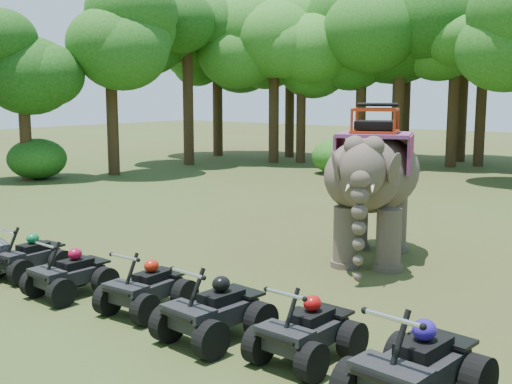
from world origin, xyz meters
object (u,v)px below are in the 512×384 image
(elephant, at_px, (373,183))
(atv_4, at_px, (306,322))
(atv_0, at_px, (28,250))
(atv_5, at_px, (417,355))
(atv_1, at_px, (70,267))
(atv_2, at_px, (146,281))
(atv_3, at_px, (214,302))

(elephant, xyz_separation_m, atv_4, (2.10, -5.87, -1.23))
(atv_0, height_order, atv_5, atv_5)
(atv_0, relative_size, atv_5, 0.82)
(atv_1, height_order, atv_2, atv_2)
(atv_4, bearing_deg, atv_0, -177.52)
(elephant, relative_size, atv_0, 2.85)
(atv_0, distance_m, atv_1, 1.87)
(atv_3, xyz_separation_m, atv_4, (1.60, 0.25, -0.04))
(atv_1, xyz_separation_m, atv_2, (1.87, 0.30, 0.01))
(atv_3, distance_m, atv_4, 1.62)
(atv_1, distance_m, atv_5, 7.22)
(atv_0, bearing_deg, atv_3, -4.31)
(atv_5, bearing_deg, atv_3, -175.92)
(atv_0, height_order, atv_4, atv_4)
(atv_2, height_order, atv_4, atv_4)
(atv_2, relative_size, atv_4, 0.97)
(elephant, distance_m, atv_3, 6.25)
(atv_1, bearing_deg, atv_4, 5.18)
(atv_0, relative_size, atv_3, 0.89)
(elephant, bearing_deg, atv_5, -78.99)
(atv_0, bearing_deg, atv_1, -10.30)
(atv_3, distance_m, atv_5, 3.48)
(atv_3, relative_size, atv_5, 0.92)
(atv_4, bearing_deg, atv_1, -174.60)
(atv_4, distance_m, atv_5, 1.91)
(atv_1, distance_m, atv_2, 1.90)
(elephant, distance_m, atv_1, 7.10)
(atv_0, distance_m, atv_3, 5.60)
(atv_5, bearing_deg, elephant, 127.91)
(atv_1, relative_size, atv_5, 0.83)
(atv_3, bearing_deg, atv_4, 13.20)
(atv_3, bearing_deg, atv_1, -174.47)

